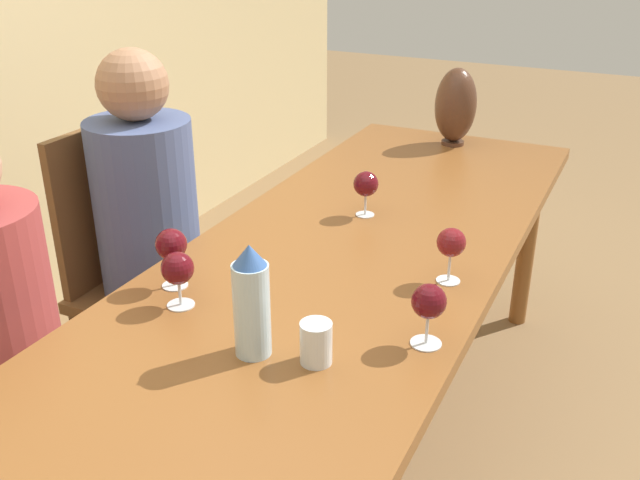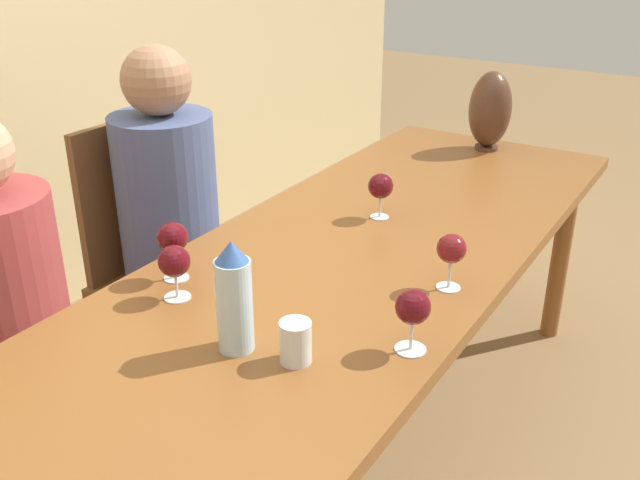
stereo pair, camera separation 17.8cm
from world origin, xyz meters
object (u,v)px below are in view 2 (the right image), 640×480
water_bottle (234,298)px  person_near (7,316)px  wine_glass_1 (451,250)px  wine_glass_3 (173,239)px  wine_glass_0 (413,308)px  person_far (172,221)px  wine_glass_4 (381,187)px  wine_glass_5 (174,262)px  chair_far (157,258)px  vase (490,110)px  water_tumbler (295,342)px

water_bottle → person_near: (-0.06, 0.73, -0.24)m
wine_glass_1 → wine_glass_3: wine_glass_3 is taller
wine_glass_0 → person_far: (0.39, 1.05, -0.19)m
wine_glass_0 → wine_glass_4: size_ratio=1.02×
wine_glass_0 → person_near: size_ratio=0.12×
wine_glass_4 → person_near: 1.10m
person_far → wine_glass_5: bearing=-135.6°
person_far → person_near: bearing=-179.9°
person_near → wine_glass_5: bearing=-71.8°
wine_glass_1 → wine_glass_0: bearing=-172.6°
person_near → wine_glass_1: bearing=-61.5°
wine_glass_0 → chair_far: bearing=71.0°
water_bottle → person_far: size_ratio=0.20×
water_bottle → wine_glass_0: water_bottle is taller
wine_glass_4 → person_near: size_ratio=0.12×
vase → person_near: person_near is taller
water_tumbler → chair_far: (0.55, 0.95, -0.29)m
wine_glass_0 → person_far: person_far is taller
vase → wine_glass_0: 1.48m
chair_far → person_near: size_ratio=0.83×
water_bottle → wine_glass_5: 0.27m
water_tumbler → wine_glass_4: (0.77, 0.21, 0.05)m
water_bottle → water_tumbler: (0.03, -0.13, -0.08)m
water_tumbler → person_near: 0.88m
water_tumbler → wine_glass_0: size_ratio=0.64×
wine_glass_4 → chair_far: size_ratio=0.14×
wine_glass_3 → wine_glass_5: (-0.07, -0.07, -0.02)m
person_near → person_far: bearing=0.1°
vase → water_tumbler: bearing=-173.9°
wine_glass_0 → wine_glass_3: (-0.02, 0.64, 0.01)m
wine_glass_1 → chair_far: 1.16m
wine_glass_1 → chair_far: (0.09, 1.10, -0.35)m
wine_glass_0 → person_near: 1.10m
water_bottle → water_tumbler: water_bottle is taller
wine_glass_3 → chair_far: 0.74m
wine_glass_5 → person_far: (0.48, 0.47, -0.18)m
water_tumbler → person_far: (0.55, 0.86, -0.13)m
water_tumbler → person_near: bearing=95.7°
wine_glass_3 → wine_glass_0: bearing=-88.2°
wine_glass_5 → chair_far: chair_far is taller
wine_glass_4 → wine_glass_3: bearing=158.0°
vase → wine_glass_1: vase is taller
wine_glass_5 → person_near: size_ratio=0.12×
wine_glass_4 → person_far: 0.71m
water_tumbler → person_far: size_ratio=0.07×
wine_glass_0 → wine_glass_5: size_ratio=1.04×
wine_glass_4 → chair_far: 0.85m
water_tumbler → vase: bearing=6.1°
wine_glass_3 → wine_glass_4: 0.67m
water_tumbler → chair_far: 1.14m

